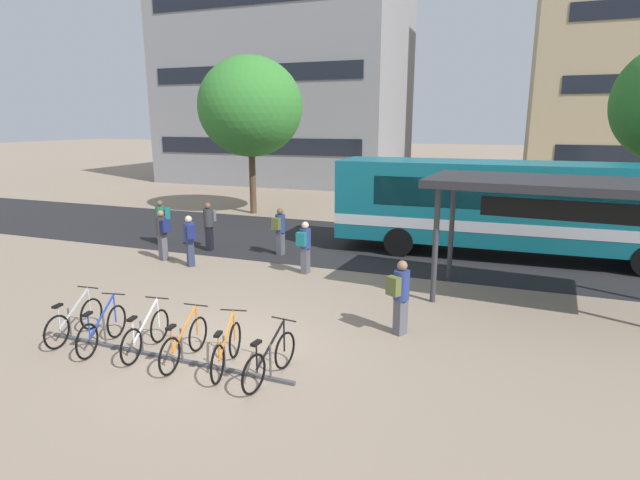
{
  "coord_description": "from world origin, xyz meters",
  "views": [
    {
      "loc": [
        5.09,
        -8.11,
        4.51
      ],
      "look_at": [
        0.53,
        4.04,
        1.44
      ],
      "focal_mm": 28.14,
      "sensor_mm": 36.0,
      "label": 1
    }
  ],
  "objects_px": {
    "city_bus": "(515,205)",
    "commuter_navy_pack_3": "(190,237)",
    "parked_bicycle_blue_1": "(102,330)",
    "parked_bicycle_silver_0": "(75,321)",
    "commuter_olive_pack_2": "(400,293)",
    "commuter_grey_pack_1": "(209,223)",
    "parked_bicycle_black_5": "(270,360)",
    "parked_bicycle_orange_3": "(184,343)",
    "street_tree_0": "(250,107)",
    "commuter_teal_pack_4": "(305,244)",
    "commuter_teal_pack_5": "(162,219)",
    "commuter_olive_pack_6": "(280,228)",
    "parked_bicycle_white_2": "(146,334)",
    "commuter_navy_pack_0": "(162,232)",
    "transit_shelter": "(569,189)",
    "parked_bicycle_orange_4": "(227,350)"
  },
  "relations": [
    {
      "from": "parked_bicycle_silver_0",
      "to": "commuter_olive_pack_6",
      "type": "xyz_separation_m",
      "value": [
        1.17,
        7.76,
        0.56
      ]
    },
    {
      "from": "parked_bicycle_orange_4",
      "to": "commuter_grey_pack_1",
      "type": "bearing_deg",
      "value": 21.85
    },
    {
      "from": "city_bus",
      "to": "commuter_navy_pack_0",
      "type": "height_order",
      "value": "city_bus"
    },
    {
      "from": "parked_bicycle_black_5",
      "to": "commuter_teal_pack_5",
      "type": "relative_size",
      "value": 1.02
    },
    {
      "from": "parked_bicycle_silver_0",
      "to": "parked_bicycle_white_2",
      "type": "xyz_separation_m",
      "value": [
        1.87,
        -0.02,
        0.0
      ]
    },
    {
      "from": "city_bus",
      "to": "parked_bicycle_orange_3",
      "type": "bearing_deg",
      "value": 59.1
    },
    {
      "from": "commuter_navy_pack_3",
      "to": "commuter_teal_pack_5",
      "type": "bearing_deg",
      "value": 4.01
    },
    {
      "from": "commuter_navy_pack_0",
      "to": "street_tree_0",
      "type": "bearing_deg",
      "value": -59.9
    },
    {
      "from": "parked_bicycle_white_2",
      "to": "city_bus",
      "type": "bearing_deg",
      "value": -40.83
    },
    {
      "from": "city_bus",
      "to": "commuter_teal_pack_5",
      "type": "xyz_separation_m",
      "value": [
        -12.26,
        -2.75,
        -0.81
      ]
    },
    {
      "from": "parked_bicycle_white_2",
      "to": "parked_bicycle_orange_4",
      "type": "distance_m",
      "value": 1.87
    },
    {
      "from": "transit_shelter",
      "to": "commuter_olive_pack_6",
      "type": "xyz_separation_m",
      "value": [
        -8.58,
        2.01,
        -2.01
      ]
    },
    {
      "from": "street_tree_0",
      "to": "commuter_olive_pack_6",
      "type": "bearing_deg",
      "value": -55.8
    },
    {
      "from": "parked_bicycle_black_5",
      "to": "street_tree_0",
      "type": "bearing_deg",
      "value": 35.49
    },
    {
      "from": "parked_bicycle_silver_0",
      "to": "parked_bicycle_blue_1",
      "type": "bearing_deg",
      "value": -104.5
    },
    {
      "from": "parked_bicycle_white_2",
      "to": "commuter_olive_pack_6",
      "type": "distance_m",
      "value": 7.83
    },
    {
      "from": "parked_bicycle_black_5",
      "to": "commuter_navy_pack_3",
      "type": "xyz_separation_m",
      "value": [
        -5.57,
        5.65,
        0.56
      ]
    },
    {
      "from": "commuter_grey_pack_1",
      "to": "commuter_olive_pack_6",
      "type": "distance_m",
      "value": 2.66
    },
    {
      "from": "parked_bicycle_orange_4",
      "to": "commuter_olive_pack_6",
      "type": "relative_size",
      "value": 1.03
    },
    {
      "from": "city_bus",
      "to": "commuter_navy_pack_3",
      "type": "bearing_deg",
      "value": 25.21
    },
    {
      "from": "parked_bicycle_orange_4",
      "to": "commuter_navy_pack_3",
      "type": "relative_size",
      "value": 1.03
    },
    {
      "from": "commuter_olive_pack_2",
      "to": "commuter_grey_pack_1",
      "type": "bearing_deg",
      "value": 87.2
    },
    {
      "from": "city_bus",
      "to": "parked_bicycle_silver_0",
      "type": "bearing_deg",
      "value": 48.38
    },
    {
      "from": "parked_bicycle_white_2",
      "to": "transit_shelter",
      "type": "distance_m",
      "value": 10.11
    },
    {
      "from": "commuter_teal_pack_5",
      "to": "street_tree_0",
      "type": "height_order",
      "value": "street_tree_0"
    },
    {
      "from": "parked_bicycle_black_5",
      "to": "parked_bicycle_blue_1",
      "type": "bearing_deg",
      "value": 96.37
    },
    {
      "from": "parked_bicycle_black_5",
      "to": "commuter_teal_pack_4",
      "type": "distance_m",
      "value": 6.51
    },
    {
      "from": "transit_shelter",
      "to": "commuter_navy_pack_3",
      "type": "relative_size",
      "value": 4.13
    },
    {
      "from": "commuter_olive_pack_6",
      "to": "commuter_teal_pack_4",
      "type": "bearing_deg",
      "value": -129.22
    },
    {
      "from": "parked_bicycle_orange_3",
      "to": "commuter_teal_pack_4",
      "type": "relative_size",
      "value": 1.07
    },
    {
      "from": "transit_shelter",
      "to": "commuter_teal_pack_5",
      "type": "relative_size",
      "value": 4.04
    },
    {
      "from": "parked_bicycle_black_5",
      "to": "parked_bicycle_orange_3",
      "type": "bearing_deg",
      "value": 94.8
    },
    {
      "from": "parked_bicycle_blue_1",
      "to": "street_tree_0",
      "type": "distance_m",
      "value": 16.25
    },
    {
      "from": "parked_bicycle_blue_1",
      "to": "parked_bicycle_silver_0",
      "type": "bearing_deg",
      "value": 70.34
    },
    {
      "from": "transit_shelter",
      "to": "commuter_olive_pack_6",
      "type": "bearing_deg",
      "value": 171.11
    },
    {
      "from": "city_bus",
      "to": "parked_bicycle_silver_0",
      "type": "xyz_separation_m",
      "value": [
        -8.66,
        -10.37,
        -1.39
      ]
    },
    {
      "from": "city_bus",
      "to": "parked_bicycle_black_5",
      "type": "distance_m",
      "value": 11.33
    },
    {
      "from": "parked_bicycle_orange_3",
      "to": "commuter_olive_pack_2",
      "type": "relative_size",
      "value": 1.04
    },
    {
      "from": "commuter_olive_pack_6",
      "to": "transit_shelter",
      "type": "bearing_deg",
      "value": -96.02
    },
    {
      "from": "parked_bicycle_black_5",
      "to": "street_tree_0",
      "type": "xyz_separation_m",
      "value": [
        -8.24,
        14.88,
        4.81
      ]
    },
    {
      "from": "parked_bicycle_blue_1",
      "to": "street_tree_0",
      "type": "relative_size",
      "value": 0.22
    },
    {
      "from": "parked_bicycle_silver_0",
      "to": "street_tree_0",
      "type": "distance_m",
      "value": 15.91
    },
    {
      "from": "transit_shelter",
      "to": "commuter_grey_pack_1",
      "type": "xyz_separation_m",
      "value": [
        -11.23,
        1.75,
        -1.95
      ]
    },
    {
      "from": "commuter_olive_pack_2",
      "to": "commuter_teal_pack_5",
      "type": "relative_size",
      "value": 0.99
    },
    {
      "from": "parked_bicycle_orange_4",
      "to": "transit_shelter",
      "type": "distance_m",
      "value": 8.76
    },
    {
      "from": "commuter_teal_pack_4",
      "to": "commuter_teal_pack_5",
      "type": "distance_m",
      "value": 6.59
    },
    {
      "from": "parked_bicycle_white_2",
      "to": "parked_bicycle_black_5",
      "type": "xyz_separation_m",
      "value": [
        2.8,
        -0.13,
        0.0
      ]
    },
    {
      "from": "parked_bicycle_silver_0",
      "to": "commuter_grey_pack_1",
      "type": "height_order",
      "value": "commuter_grey_pack_1"
    },
    {
      "from": "parked_bicycle_silver_0",
      "to": "commuter_teal_pack_5",
      "type": "relative_size",
      "value": 1.02
    },
    {
      "from": "city_bus",
      "to": "parked_bicycle_orange_3",
      "type": "height_order",
      "value": "city_bus"
    }
  ]
}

